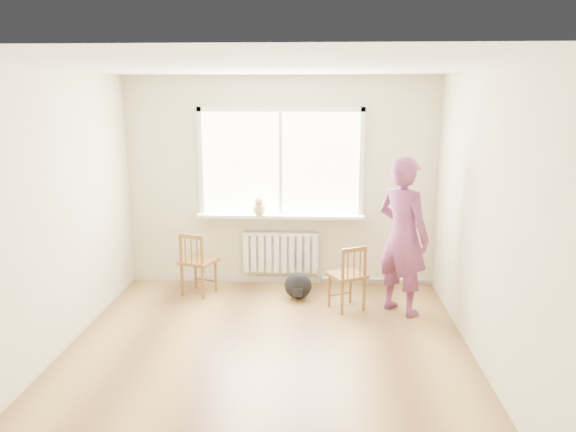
# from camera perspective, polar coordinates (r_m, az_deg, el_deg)

# --- Properties ---
(floor) EXTENTS (4.50, 4.50, 0.00)m
(floor) POSITION_cam_1_polar(r_m,az_deg,el_deg) (5.52, -2.31, -14.30)
(floor) COLOR #A98345
(floor) RESTS_ON ground
(ceiling) EXTENTS (4.50, 4.50, 0.00)m
(ceiling) POSITION_cam_1_polar(r_m,az_deg,el_deg) (4.94, -2.59, 14.97)
(ceiling) COLOR white
(ceiling) RESTS_ON back_wall
(back_wall) EXTENTS (4.00, 0.01, 2.70)m
(back_wall) POSITION_cam_1_polar(r_m,az_deg,el_deg) (7.26, -0.73, 3.45)
(back_wall) COLOR beige
(back_wall) RESTS_ON ground
(window) EXTENTS (2.12, 0.05, 1.42)m
(window) POSITION_cam_1_polar(r_m,az_deg,el_deg) (7.20, -0.75, 5.87)
(window) COLOR white
(window) RESTS_ON back_wall
(windowsill) EXTENTS (2.15, 0.22, 0.04)m
(windowsill) POSITION_cam_1_polar(r_m,az_deg,el_deg) (7.23, -0.78, 0.02)
(windowsill) COLOR white
(windowsill) RESTS_ON back_wall
(radiator) EXTENTS (1.00, 0.12, 0.55)m
(radiator) POSITION_cam_1_polar(r_m,az_deg,el_deg) (7.37, -0.76, -3.68)
(radiator) COLOR white
(radiator) RESTS_ON back_wall
(heating_pipe) EXTENTS (1.40, 0.04, 0.04)m
(heating_pipe) POSITION_cam_1_polar(r_m,az_deg,el_deg) (7.53, 8.86, -6.34)
(heating_pipe) COLOR silver
(heating_pipe) RESTS_ON back_wall
(baseboard) EXTENTS (4.00, 0.03, 0.08)m
(baseboard) POSITION_cam_1_polar(r_m,az_deg,el_deg) (7.56, -0.71, -6.43)
(baseboard) COLOR beige
(baseboard) RESTS_ON ground
(chair_left) EXTENTS (0.51, 0.50, 0.81)m
(chair_left) POSITION_cam_1_polar(r_m,az_deg,el_deg) (7.08, -9.27, -4.79)
(chair_left) COLOR brown
(chair_left) RESTS_ON floor
(chair_right) EXTENTS (0.52, 0.51, 0.78)m
(chair_right) POSITION_cam_1_polar(r_m,az_deg,el_deg) (6.55, 6.19, -6.23)
(chair_right) COLOR brown
(chair_right) RESTS_ON floor
(person) EXTENTS (0.77, 0.77, 1.80)m
(person) POSITION_cam_1_polar(r_m,az_deg,el_deg) (6.44, 11.59, -2.03)
(person) COLOR #B03A45
(person) RESTS_ON floor
(cat) EXTENTS (0.20, 0.42, 0.28)m
(cat) POSITION_cam_1_polar(r_m,az_deg,el_deg) (7.14, -2.90, 0.94)
(cat) COLOR beige
(cat) RESTS_ON windowsill
(backpack) EXTENTS (0.41, 0.36, 0.33)m
(backpack) POSITION_cam_1_polar(r_m,az_deg,el_deg) (6.93, 1.03, -7.08)
(backpack) COLOR black
(backpack) RESTS_ON floor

